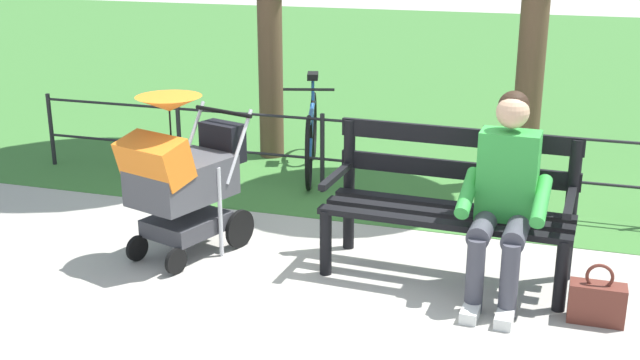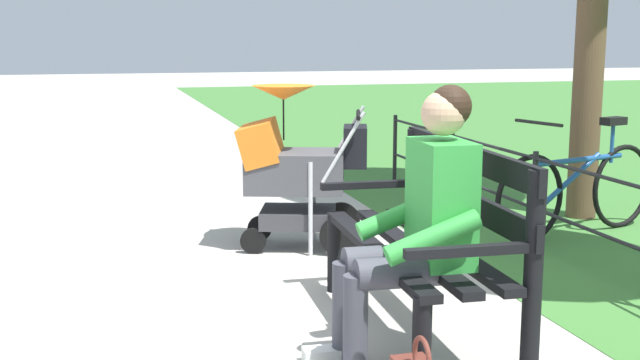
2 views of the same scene
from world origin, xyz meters
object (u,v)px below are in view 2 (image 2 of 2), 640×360
at_px(park_bench, 431,231).
at_px(person_on_bench, 418,220).
at_px(bicycle, 579,188).
at_px(stroller, 294,165).

xyz_separation_m(park_bench, person_on_bench, (-0.36, 0.22, 0.15)).
bearing_deg(bicycle, stroller, 83.67).
relative_size(park_bench, person_on_bench, 1.27).
xyz_separation_m(stroller, bicycle, (-0.24, -2.13, -0.23)).
height_order(person_on_bench, stroller, person_on_bench).
xyz_separation_m(park_bench, bicycle, (1.57, -1.87, -0.16)).
distance_m(park_bench, person_on_bench, 0.45).
relative_size(park_bench, stroller, 1.41).
distance_m(stroller, bicycle, 2.16).
distance_m(person_on_bench, bicycle, 2.87).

